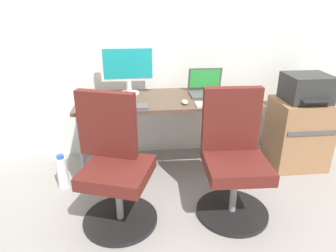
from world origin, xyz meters
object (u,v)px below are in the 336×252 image
office_chair_left (114,167)px  coffee_mug (89,98)px  office_chair_right (233,161)px  side_cabinet (298,133)px  printer (307,88)px  water_bottle_on_floor (62,172)px  desktop_monitor (128,66)px  open_laptop (206,88)px

office_chair_left → coffee_mug: (-0.22, 0.58, 0.33)m
office_chair_left → office_chair_right: size_ratio=1.00×
office_chair_left → side_cabinet: (1.69, 0.62, -0.10)m
office_chair_left → printer: size_ratio=2.35×
coffee_mug → water_bottle_on_floor: bearing=-150.0°
water_bottle_on_floor → coffee_mug: bearing=30.0°
office_chair_right → desktop_monitor: (-0.75, 0.83, 0.53)m
office_chair_left → printer: 1.83m
desktop_monitor → side_cabinet: bearing=-7.9°
office_chair_right → water_bottle_on_floor: 1.44m
desktop_monitor → water_bottle_on_floor: bearing=-145.8°
side_cabinet → office_chair_left: bearing=-160.0°
office_chair_right → printer: (0.83, 0.61, 0.35)m
office_chair_right → coffee_mug: office_chair_right is taller
water_bottle_on_floor → open_laptop: bearing=14.0°
office_chair_left → coffee_mug: size_ratio=10.22×
office_chair_left → office_chair_right: 0.86m
printer → desktop_monitor: 1.61m
office_chair_left → open_laptop: office_chair_left is taller
side_cabinet → desktop_monitor: 1.72m
office_chair_right → coffee_mug: size_ratio=10.22×
open_laptop → coffee_mug: 1.04m
printer → water_bottle_on_floor: (-2.17, -0.18, -0.63)m
open_laptop → side_cabinet: bearing=-9.0°
side_cabinet → coffee_mug: coffee_mug is taller
office_chair_right → water_bottle_on_floor: office_chair_right is taller
printer → open_laptop: (-0.88, 0.14, -0.02)m
printer → desktop_monitor: bearing=172.1°
office_chair_left → coffee_mug: office_chair_left is taller
office_chair_left → desktop_monitor: (0.11, 0.83, 0.53)m
office_chair_right → open_laptop: size_ratio=3.03×
printer → water_bottle_on_floor: printer is taller
side_cabinet → water_bottle_on_floor: side_cabinet is taller
side_cabinet → desktop_monitor: size_ratio=1.37×
printer → water_bottle_on_floor: bearing=-175.2°
side_cabinet → water_bottle_on_floor: (-2.17, -0.18, -0.18)m
side_cabinet → open_laptop: size_ratio=2.11×
water_bottle_on_floor → side_cabinet: bearing=4.8°
desktop_monitor → open_laptop: bearing=-6.5°
printer → coffee_mug: (-1.91, -0.03, -0.02)m
side_cabinet → water_bottle_on_floor: bearing=-175.2°
office_chair_right → open_laptop: 0.82m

